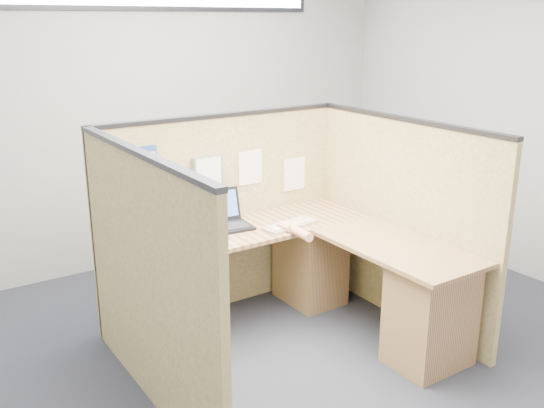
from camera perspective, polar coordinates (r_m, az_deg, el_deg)
floor at (r=4.23m, az=2.55°, el=-14.23°), size 5.00×5.00×0.00m
wall_back at (r=5.64m, az=-11.03°, el=8.63°), size 5.00×0.00×5.00m
cubicle_partitions at (r=4.21m, az=-0.74°, el=-2.73°), size 2.06×1.83×1.53m
l_desk at (r=4.34m, az=2.35°, el=-7.47°), size 1.95×1.75×0.73m
laptop at (r=4.46m, az=-4.72°, el=-1.32°), size 0.37×0.37×0.25m
keyboard at (r=4.45m, az=1.79°, el=-1.96°), size 0.46×0.21×0.03m
mouse at (r=4.36m, az=1.20°, el=-2.26°), size 0.11×0.08×0.04m
hand_forearm at (r=4.27m, az=2.25°, el=-2.52°), size 0.10×0.35×0.07m
blue_poster at (r=4.27m, az=-11.81°, el=3.92°), size 0.16×0.02×0.22m
american_flag at (r=4.24m, az=-12.40°, el=3.67°), size 0.20×0.01×0.35m
file_holder at (r=4.47m, az=-6.09°, el=2.60°), size 0.23×0.05×0.30m
paper_left at (r=4.67m, az=-2.06°, el=3.46°), size 0.21×0.01×0.27m
paper_right at (r=4.93m, az=2.10°, el=2.82°), size 0.21×0.01×0.26m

